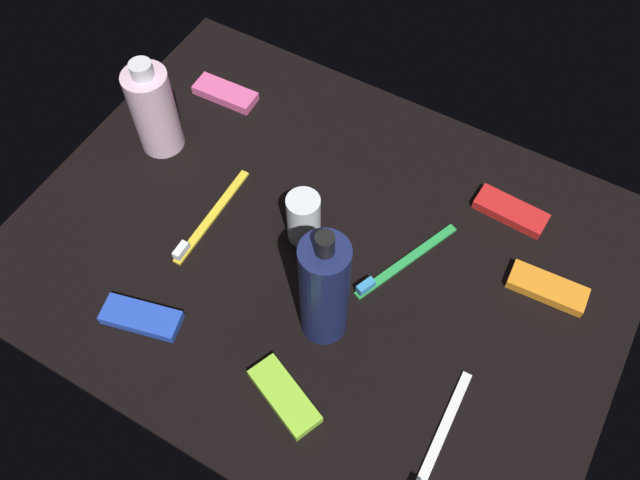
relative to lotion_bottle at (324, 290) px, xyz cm
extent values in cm
cube|color=black|center=(5.95, -9.37, -10.19)|extent=(84.00, 64.00, 1.20)
cylinder|color=#171E4E|center=(0.00, 0.00, -0.21)|extent=(6.05, 6.05, 18.75)
cylinder|color=black|center=(0.00, 0.00, 10.57)|extent=(2.20, 2.20, 2.80)
cylinder|color=silver|center=(36.97, -14.40, -2.51)|extent=(6.60, 6.60, 14.14)
cylinder|color=silver|center=(36.97, -14.40, 5.66)|extent=(3.20, 3.20, 2.20)
cylinder|color=silver|center=(9.24, -10.62, -5.33)|extent=(4.69, 4.69, 8.51)
cube|color=green|center=(-5.34, -13.88, -9.14)|extent=(7.95, 17.11, 0.90)
cube|color=#338CCC|center=(-2.49, -6.94, -8.09)|extent=(2.00, 2.82, 1.20)
cube|color=white|center=(-19.46, 6.08, -9.14)|extent=(1.77, 18.03, 0.90)
cube|color=yellow|center=(22.38, -6.68, -9.14)|extent=(1.54, 18.02, 0.90)
cube|color=white|center=(22.24, 0.82, -8.09)|extent=(1.15, 2.62, 1.20)
cube|color=blue|center=(21.06, 11.45, -8.84)|extent=(11.06, 6.43, 1.50)
cube|color=red|center=(-14.88, -28.54, -8.84)|extent=(10.61, 4.59, 1.50)
cube|color=#8CD133|center=(-0.78, 11.14, -8.84)|extent=(11.14, 7.72, 1.50)
cube|color=orange|center=(-23.73, -19.22, -8.84)|extent=(10.61, 4.59, 1.50)
cube|color=#E55999|center=(34.00, -27.28, -8.84)|extent=(10.55, 4.40, 1.50)
camera|label=1|loc=(-17.57, 31.69, 70.33)|focal=37.14mm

